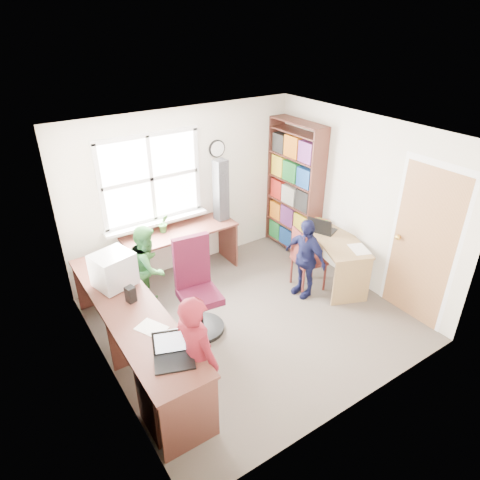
{
  "coord_description": "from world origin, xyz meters",
  "views": [
    {
      "loc": [
        -2.55,
        -3.57,
        3.55
      ],
      "look_at": [
        0.0,
        0.25,
        1.05
      ],
      "focal_mm": 32.0,
      "sensor_mm": 36.0,
      "label": 1
    }
  ],
  "objects_px": {
    "laptop_right": "(321,228)",
    "person_red": "(197,359)",
    "l_desk": "(165,343)",
    "bookshelf": "(294,191)",
    "right_desk": "(336,250)",
    "potted_plant": "(164,223)",
    "laptop_left": "(174,353)",
    "cd_tower": "(221,190)",
    "wooden_chair": "(305,257)",
    "crt_monitor": "(114,270)",
    "swivel_chair": "(197,292)",
    "person_navy": "(305,258)",
    "person_green": "(149,267)"
  },
  "relations": [
    {
      "from": "person_red",
      "to": "right_desk",
      "type": "bearing_deg",
      "value": -86.97
    },
    {
      "from": "laptop_right",
      "to": "person_navy",
      "type": "height_order",
      "value": "person_navy"
    },
    {
      "from": "crt_monitor",
      "to": "potted_plant",
      "type": "bearing_deg",
      "value": 26.99
    },
    {
      "from": "swivel_chair",
      "to": "wooden_chair",
      "type": "bearing_deg",
      "value": 4.23
    },
    {
      "from": "laptop_right",
      "to": "person_red",
      "type": "xyz_separation_m",
      "value": [
        -2.72,
        -1.25,
        -0.06
      ]
    },
    {
      "from": "laptop_right",
      "to": "person_navy",
      "type": "bearing_deg",
      "value": 93.22
    },
    {
      "from": "person_red",
      "to": "crt_monitor",
      "type": "bearing_deg",
      "value": -7.46
    },
    {
      "from": "right_desk",
      "to": "swivel_chair",
      "type": "height_order",
      "value": "swivel_chair"
    },
    {
      "from": "laptop_left",
      "to": "person_red",
      "type": "bearing_deg",
      "value": 0.02
    },
    {
      "from": "right_desk",
      "to": "swivel_chair",
      "type": "xyz_separation_m",
      "value": [
        -2.15,
        0.18,
        0.02
      ]
    },
    {
      "from": "l_desk",
      "to": "cd_tower",
      "type": "distance_m",
      "value": 2.56
    },
    {
      "from": "bookshelf",
      "to": "cd_tower",
      "type": "height_order",
      "value": "bookshelf"
    },
    {
      "from": "laptop_left",
      "to": "cd_tower",
      "type": "bearing_deg",
      "value": 70.99
    },
    {
      "from": "laptop_right",
      "to": "laptop_left",
      "type": "bearing_deg",
      "value": 87.92
    },
    {
      "from": "cd_tower",
      "to": "person_navy",
      "type": "bearing_deg",
      "value": -75.87
    },
    {
      "from": "bookshelf",
      "to": "swivel_chair",
      "type": "xyz_separation_m",
      "value": [
        -2.27,
        -0.94,
        -0.48
      ]
    },
    {
      "from": "cd_tower",
      "to": "person_navy",
      "type": "xyz_separation_m",
      "value": [
        0.49,
        -1.35,
        -0.64
      ]
    },
    {
      "from": "bookshelf",
      "to": "person_navy",
      "type": "relative_size",
      "value": 1.83
    },
    {
      "from": "bookshelf",
      "to": "swivel_chair",
      "type": "relative_size",
      "value": 1.73
    },
    {
      "from": "l_desk",
      "to": "right_desk",
      "type": "distance_m",
      "value": 2.86
    },
    {
      "from": "bookshelf",
      "to": "right_desk",
      "type": "bearing_deg",
      "value": -96.1
    },
    {
      "from": "wooden_chair",
      "to": "person_red",
      "type": "xyz_separation_m",
      "value": [
        -2.28,
        -1.07,
        0.2
      ]
    },
    {
      "from": "l_desk",
      "to": "person_red",
      "type": "height_order",
      "value": "person_red"
    },
    {
      "from": "laptop_right",
      "to": "person_red",
      "type": "relative_size",
      "value": 0.33
    },
    {
      "from": "swivel_chair",
      "to": "cd_tower",
      "type": "bearing_deg",
      "value": 54.53
    },
    {
      "from": "person_navy",
      "to": "laptop_right",
      "type": "bearing_deg",
      "value": 109.38
    },
    {
      "from": "bookshelf",
      "to": "person_green",
      "type": "distance_m",
      "value": 2.62
    },
    {
      "from": "bookshelf",
      "to": "cd_tower",
      "type": "relative_size",
      "value": 2.28
    },
    {
      "from": "l_desk",
      "to": "crt_monitor",
      "type": "height_order",
      "value": "crt_monitor"
    },
    {
      "from": "bookshelf",
      "to": "laptop_right",
      "type": "relative_size",
      "value": 4.64
    },
    {
      "from": "bookshelf",
      "to": "crt_monitor",
      "type": "bearing_deg",
      "value": -169.32
    },
    {
      "from": "crt_monitor",
      "to": "person_green",
      "type": "xyz_separation_m",
      "value": [
        0.55,
        0.4,
        -0.36
      ]
    },
    {
      "from": "bookshelf",
      "to": "potted_plant",
      "type": "bearing_deg",
      "value": 171.3
    },
    {
      "from": "swivel_chair",
      "to": "wooden_chair",
      "type": "xyz_separation_m",
      "value": [
        1.66,
        -0.08,
        -0.02
      ]
    },
    {
      "from": "cd_tower",
      "to": "person_navy",
      "type": "height_order",
      "value": "cd_tower"
    },
    {
      "from": "crt_monitor",
      "to": "bookshelf",
      "type": "bearing_deg",
      "value": -3.99
    },
    {
      "from": "bookshelf",
      "to": "potted_plant",
      "type": "relative_size",
      "value": 7.73
    },
    {
      "from": "cd_tower",
      "to": "person_red",
      "type": "relative_size",
      "value": 0.66
    },
    {
      "from": "laptop_right",
      "to": "person_navy",
      "type": "distance_m",
      "value": 0.63
    },
    {
      "from": "right_desk",
      "to": "wooden_chair",
      "type": "height_order",
      "value": "wooden_chair"
    },
    {
      "from": "l_desk",
      "to": "person_red",
      "type": "relative_size",
      "value": 2.12
    },
    {
      "from": "swivel_chair",
      "to": "person_navy",
      "type": "distance_m",
      "value": 1.57
    },
    {
      "from": "potted_plant",
      "to": "cd_tower",
      "type": "bearing_deg",
      "value": -5.49
    },
    {
      "from": "crt_monitor",
      "to": "laptop_right",
      "type": "bearing_deg",
      "value": -19.46
    },
    {
      "from": "l_desk",
      "to": "cd_tower",
      "type": "xyz_separation_m",
      "value": [
        1.75,
        1.71,
        0.75
      ]
    },
    {
      "from": "laptop_left",
      "to": "l_desk",
      "type": "bearing_deg",
      "value": 97.31
    },
    {
      "from": "wooden_chair",
      "to": "potted_plant",
      "type": "distance_m",
      "value": 2.04
    },
    {
      "from": "cd_tower",
      "to": "person_red",
      "type": "bearing_deg",
      "value": -131.91
    },
    {
      "from": "wooden_chair",
      "to": "crt_monitor",
      "type": "height_order",
      "value": "crt_monitor"
    },
    {
      "from": "crt_monitor",
      "to": "laptop_left",
      "type": "height_order",
      "value": "crt_monitor"
    }
  ]
}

